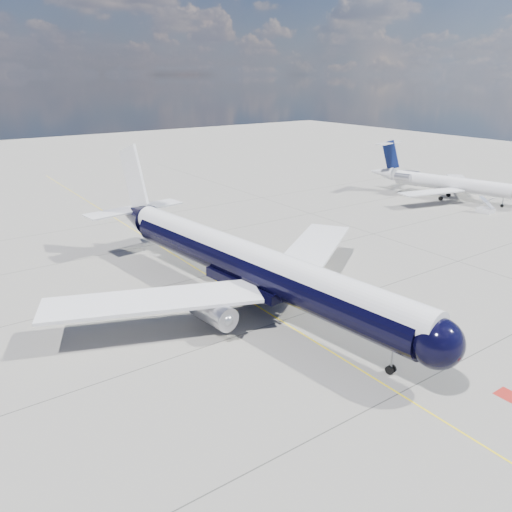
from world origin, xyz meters
name	(u,v)px	position (x,y,z in m)	size (l,w,h in m)	color
ground	(189,264)	(0.00, 30.00, 0.00)	(320.00, 320.00, 0.00)	gray
taxiway_centerline	(208,275)	(0.00, 25.00, 0.00)	(0.16, 160.00, 0.01)	yellow
red_marking	(507,395)	(6.80, -10.00, 0.00)	(1.60, 1.60, 0.01)	maroon
main_airliner	(244,262)	(-0.49, 16.13, 4.66)	(42.49, 52.02, 15.03)	black
regional_jet	(441,181)	(59.39, 34.09, 3.39)	(26.77, 31.31, 10.74)	silver
boarding_stair	(485,210)	(56.30, 22.19, 0.56)	(2.29, 2.82, 3.02)	silver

